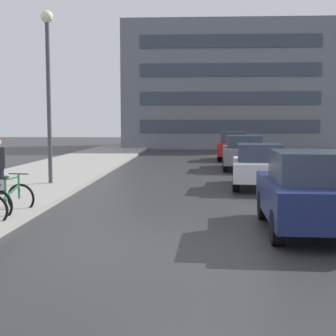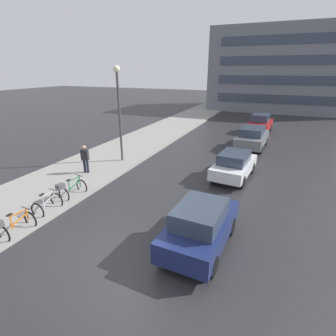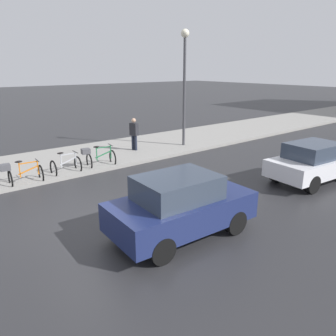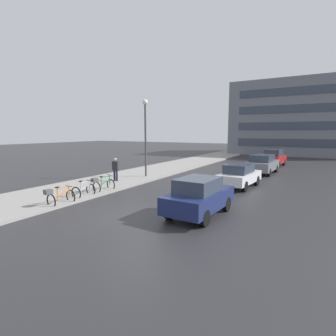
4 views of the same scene
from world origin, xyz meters
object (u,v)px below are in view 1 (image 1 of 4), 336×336
Objects in this scene: car_red at (233,146)px; car_grey at (243,152)px; streetlamp at (48,71)px; car_white at (259,165)px; bicycle_third at (6,197)px; car_navy at (310,191)px.

car_grey is at bearing -90.62° from car_red.
streetlamp is (-7.42, -12.61, 3.08)m from car_red.
car_red is (0.28, 12.39, 0.09)m from car_white.
car_grey is 0.74× the size of streetlamp.
car_red is at bearing 88.72° from car_white.
car_red is at bearing 69.20° from bicycle_third.
car_red is 14.95m from streetlamp.
car_white is at bearing 90.41° from car_navy.
car_white is at bearing -91.87° from car_grey.
car_white is 6.60m from car_grey.
car_navy is at bearing -41.70° from streetlamp.
car_navy reaches higher than bicycle_third.
car_navy is at bearing -90.70° from car_red.
car_white is at bearing 40.50° from bicycle_third.
bicycle_third is 6.69m from car_navy.
streetlamp reaches higher than car_grey.
streetlamp is at bearing 138.30° from car_navy.
car_grey reaches higher than car_white.
car_grey is at bearing 60.96° from bicycle_third.
car_navy is at bearing -8.92° from bicycle_third.
bicycle_third is at bearing -119.04° from car_grey.
car_navy is 0.98× the size of car_white.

